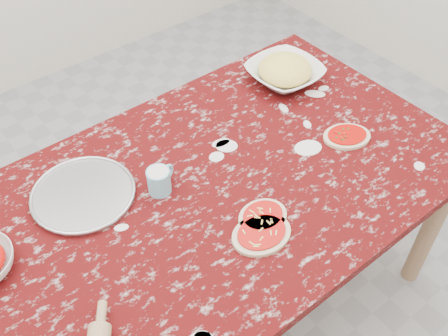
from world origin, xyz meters
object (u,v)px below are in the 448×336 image
Objects in this scene: worktable at (224,196)px; pizza_tray at (83,195)px; flour_mug at (160,180)px; cheese_bowl at (285,74)px.

pizza_tray is (-0.39, 0.22, 0.09)m from worktable.
flour_mug is (0.20, -0.13, 0.04)m from pizza_tray.
cheese_bowl is 0.73m from flour_mug.
cheese_bowl is (0.91, 0.05, 0.03)m from pizza_tray.
cheese_bowl is at bearing 14.49° from flour_mug.
pizza_tray is 2.97× the size of flour_mug.
flour_mug reaches higher than worktable.
cheese_bowl reaches higher than worktable.
worktable is at bearing -28.88° from pizza_tray.
worktable is 0.46m from pizza_tray.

